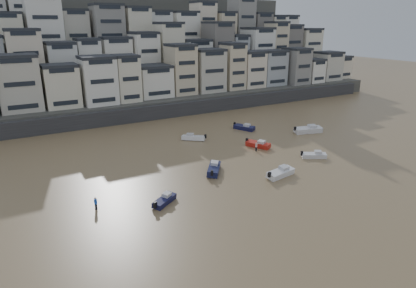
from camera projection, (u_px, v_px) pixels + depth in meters
ground at (327, 272)px, 36.29m from camera, size 400.00×400.00×0.00m
harbor_wall at (161, 111)px, 94.03m from camera, size 140.00×3.00×3.50m
hillside at (127, 54)px, 125.56m from camera, size 141.04×66.00×50.00m
boat_h at (194, 137)px, 76.53m from camera, size 5.20×4.66×1.44m
boat_b at (314, 155)px, 66.47m from camera, size 4.83×3.78×1.29m
boat_c at (214, 168)px, 60.07m from camera, size 5.06×5.85×1.60m
boat_e at (258, 144)px, 72.16m from camera, size 3.79×5.54×1.45m
boat_i at (244, 127)px, 83.82m from camera, size 3.85×5.60×1.46m
boat_a at (281, 172)px, 58.43m from camera, size 5.90×2.85×1.54m
boat_j at (164, 199)px, 49.73m from camera, size 4.63×3.79×1.25m
boat_g at (308, 129)px, 81.42m from camera, size 7.11×3.89×1.84m
person_blue at (96, 203)px, 48.08m from camera, size 0.44×0.44×1.74m
person_pink at (256, 147)px, 69.89m from camera, size 0.44×0.44×1.74m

